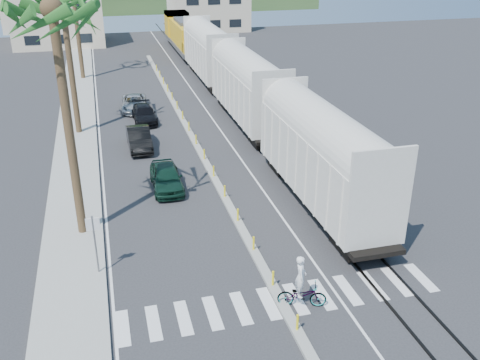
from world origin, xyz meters
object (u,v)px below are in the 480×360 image
at_px(car_lead, 166,177).
at_px(car_second, 139,139).
at_px(cyclist, 302,291).
at_px(street_sign, 94,237).

bearing_deg(car_lead, car_second, 98.14).
distance_m(car_lead, cyclist, 13.33).
relative_size(street_sign, car_lead, 0.68).
xyz_separation_m(street_sign, car_second, (3.26, 15.55, -1.22)).
distance_m(street_sign, cyclist, 9.29).
bearing_deg(car_second, street_sign, -102.33).
bearing_deg(street_sign, cyclist, -29.13).
height_order(street_sign, car_second, street_sign).
relative_size(street_sign, car_second, 0.66).
xyz_separation_m(car_second, cyclist, (4.79, -20.03, 0.01)).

